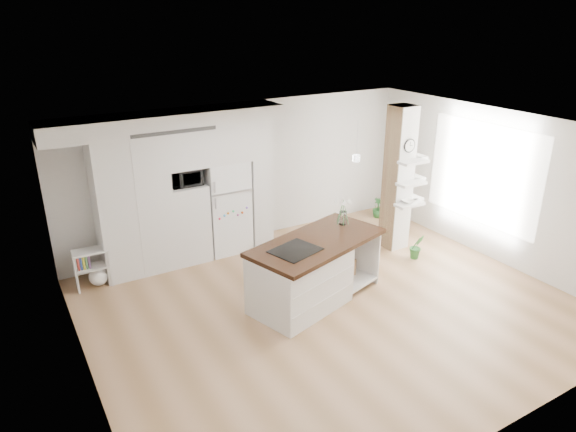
# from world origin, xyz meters

# --- Properties ---
(floor) EXTENTS (7.00, 6.00, 0.01)m
(floor) POSITION_xyz_m (0.00, 0.00, 0.00)
(floor) COLOR tan
(floor) RESTS_ON ground
(room) EXTENTS (7.04, 6.04, 2.72)m
(room) POSITION_xyz_m (0.00, 0.00, 1.86)
(room) COLOR white
(room) RESTS_ON ground
(cabinet_wall) EXTENTS (4.00, 0.71, 2.70)m
(cabinet_wall) POSITION_xyz_m (-1.45, 2.67, 1.51)
(cabinet_wall) COLOR silver
(cabinet_wall) RESTS_ON floor
(refrigerator) EXTENTS (0.78, 0.69, 1.75)m
(refrigerator) POSITION_xyz_m (-0.53, 2.68, 0.88)
(refrigerator) COLOR white
(refrigerator) RESTS_ON floor
(column) EXTENTS (0.69, 0.90, 2.70)m
(column) POSITION_xyz_m (2.38, 1.13, 1.35)
(column) COLOR silver
(column) RESTS_ON floor
(window) EXTENTS (0.00, 2.40, 2.40)m
(window) POSITION_xyz_m (3.48, 0.30, 1.50)
(window) COLOR white
(window) RESTS_ON room
(pendant_light) EXTENTS (0.12, 0.12, 0.10)m
(pendant_light) POSITION_xyz_m (1.70, 0.15, 2.12)
(pendant_light) COLOR white
(pendant_light) RESTS_ON room
(kitchen_island) EXTENTS (2.41, 1.62, 1.56)m
(kitchen_island) POSITION_xyz_m (-0.30, 0.27, 0.51)
(kitchen_island) COLOR silver
(kitchen_island) RESTS_ON floor
(bookshelf) EXTENTS (0.56, 0.34, 0.65)m
(bookshelf) POSITION_xyz_m (-2.98, 2.50, 0.29)
(bookshelf) COLOR silver
(bookshelf) RESTS_ON floor
(floor_plant_a) EXTENTS (0.31, 0.27, 0.47)m
(floor_plant_a) POSITION_xyz_m (2.29, 0.56, 0.23)
(floor_plant_a) COLOR #307834
(floor_plant_a) RESTS_ON floor
(floor_plant_b) EXTENTS (0.32, 0.32, 0.43)m
(floor_plant_b) POSITION_xyz_m (3.00, 2.50, 0.22)
(floor_plant_b) COLOR #307834
(floor_plant_b) RESTS_ON floor
(microwave) EXTENTS (0.54, 0.37, 0.30)m
(microwave) POSITION_xyz_m (-1.27, 2.62, 1.57)
(microwave) COLOR #2D2D2D
(microwave) RESTS_ON cabinet_wall
(shelf_plant) EXTENTS (0.27, 0.23, 0.30)m
(shelf_plant) POSITION_xyz_m (2.63, 1.30, 1.52)
(shelf_plant) COLOR #307834
(shelf_plant) RESTS_ON column
(decor_bowl) EXTENTS (0.22, 0.22, 0.05)m
(decor_bowl) POSITION_xyz_m (2.30, 0.90, 1.00)
(decor_bowl) COLOR white
(decor_bowl) RESTS_ON column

